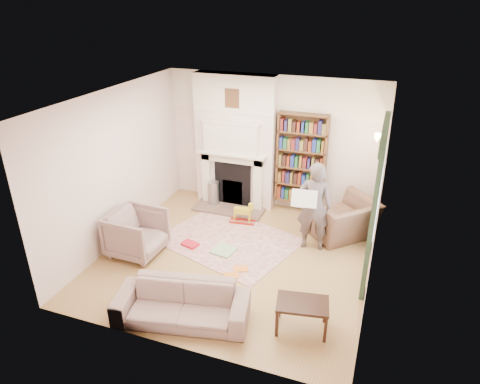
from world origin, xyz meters
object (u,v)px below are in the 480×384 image
at_px(rocking_horse, 242,213).
at_px(sofa, 182,303).
at_px(man_reading, 314,206).
at_px(paraffin_heater, 214,193).
at_px(bookcase, 301,159).
at_px(armchair_left, 137,233).
at_px(coffee_table, 302,316).
at_px(armchair_reading, 342,218).

bearing_deg(rocking_horse, sofa, -94.94).
bearing_deg(rocking_horse, man_reading, -23.62).
bearing_deg(sofa, paraffin_heater, 94.30).
height_order(bookcase, paraffin_heater, bookcase).
distance_m(sofa, paraffin_heater, 3.65).
height_order(man_reading, rocking_horse, man_reading).
distance_m(bookcase, rocking_horse, 1.62).
height_order(armchair_left, man_reading, man_reading).
xyz_separation_m(man_reading, coffee_table, (0.28, -2.14, -0.60)).
relative_size(man_reading, paraffin_heater, 3.01).
xyz_separation_m(bookcase, coffee_table, (0.83, -3.49, -0.95)).
bearing_deg(armchair_reading, paraffin_heater, -52.10).
xyz_separation_m(bookcase, man_reading, (0.55, -1.35, -0.35)).
xyz_separation_m(armchair_left, coffee_table, (3.15, -0.90, -0.18)).
relative_size(paraffin_heater, rocking_horse, 1.07).
distance_m(man_reading, rocking_horse, 1.66).
bearing_deg(coffee_table, bookcase, 93.52).
relative_size(armchair_left, paraffin_heater, 1.62).
xyz_separation_m(sofa, coffee_table, (1.63, 0.38, -0.05)).
bearing_deg(man_reading, coffee_table, 90.04).
height_order(armchair_reading, man_reading, man_reading).
distance_m(armchair_left, man_reading, 3.15).
height_order(man_reading, coffee_table, man_reading).
height_order(armchair_left, sofa, armchair_left).
distance_m(sofa, rocking_horse, 2.95).
bearing_deg(coffee_table, rocking_horse, 114.72).
bearing_deg(man_reading, sofa, 54.39).
bearing_deg(paraffin_heater, rocking_horse, -33.10).
bearing_deg(sofa, coffee_table, 1.37).
distance_m(coffee_table, paraffin_heater, 4.09).
height_order(armchair_left, paraffin_heater, armchair_left).
bearing_deg(paraffin_heater, armchair_reading, -7.92).
height_order(sofa, rocking_horse, sofa).
height_order(armchair_left, rocking_horse, armchair_left).
xyz_separation_m(armchair_reading, man_reading, (-0.45, -0.60, 0.46)).
bearing_deg(bookcase, rocking_horse, -135.62).
height_order(bookcase, armchair_left, bookcase).
height_order(bookcase, man_reading, bookcase).
bearing_deg(bookcase, coffee_table, -76.67).
height_order(bookcase, armchair_reading, bookcase).
xyz_separation_m(paraffin_heater, rocking_horse, (0.86, -0.56, -0.05)).
relative_size(bookcase, armchair_left, 2.08).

